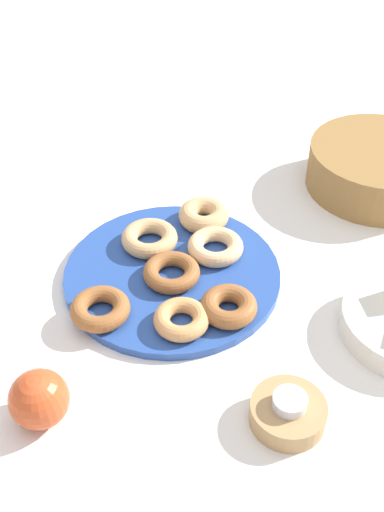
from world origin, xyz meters
The scene contains 13 objects.
ground_plane centered at (0.00, 0.00, 0.00)m, with size 2.40×2.40×0.00m, color white.
donut_plate centered at (0.00, 0.00, 0.01)m, with size 0.32×0.32×0.01m, color #284C9E.
donut_0 centered at (-0.04, 0.07, 0.03)m, with size 0.09×0.09×0.02m, color #EABC84.
donut_1 centered at (-0.06, -0.04, 0.03)m, with size 0.09×0.09×0.03m, color tan.
donut_2 centered at (0.09, -0.10, 0.03)m, with size 0.08×0.08×0.02m, color #995B2D.
donut_3 centered at (0.09, 0.08, 0.03)m, with size 0.08×0.08×0.03m, color #995B2D.
donut_4 centered at (0.11, 0.02, 0.02)m, with size 0.08×0.08×0.02m, color tan.
donut_5 centered at (0.02, 0.00, 0.02)m, with size 0.08×0.08×0.02m, color #995B2D.
donut_6 centered at (-0.12, 0.05, 0.03)m, with size 0.08×0.08×0.03m, color tan.
candle_holder centered at (0.25, 0.15, 0.01)m, with size 0.09×0.09×0.03m, color tan.
tealight centered at (0.25, 0.15, 0.04)m, with size 0.04×0.04×0.01m, color silver.
basket centered at (-0.24, 0.36, 0.04)m, with size 0.25×0.25×0.08m, color olive.
apple centered at (0.25, -0.15, 0.04)m, with size 0.07×0.07×0.07m, color #CC4C23.
Camera 1 is at (0.70, 0.04, 0.66)m, focal length 44.55 mm.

